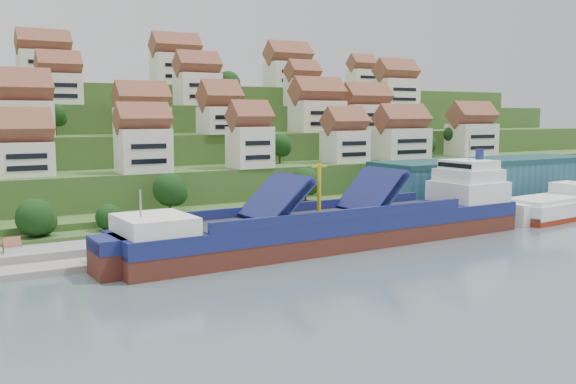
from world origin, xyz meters
TOP-DOWN VIEW (x-y plane):
  - ground at (0.00, 0.00)m, footprint 300.00×300.00m
  - quay at (20.00, 15.00)m, footprint 180.00×14.00m
  - hillside at (0.00, 103.55)m, footprint 260.00×128.00m
  - hillside_village at (0.09, 61.06)m, footprint 155.77×63.47m
  - hillside_trees at (-10.23, 42.58)m, footprint 142.17×62.34m
  - warehouse at (52.00, 17.00)m, footprint 60.00×15.00m
  - flagpole at (18.11, 10.00)m, footprint 1.28×0.16m
  - cargo_ship at (-0.97, -0.60)m, footprint 78.64×14.68m
  - second_ship at (55.82, -0.32)m, footprint 28.85×13.25m

SIDE VIEW (x-z plane):
  - ground at x=0.00m, z-range 0.00..0.00m
  - quay at x=20.00m, z-range 0.00..2.20m
  - second_ship at x=55.82m, z-range -1.60..6.49m
  - cargo_ship at x=-0.97m, z-range -5.38..11.99m
  - flagpole at x=18.11m, z-range 2.88..10.88m
  - warehouse at x=52.00m, z-range 2.20..12.20m
  - hillside at x=0.00m, z-range -4.84..26.16m
  - hillside_trees at x=-10.23m, z-range 0.01..31.89m
  - hillside_village at x=0.09m, z-range 9.98..39.12m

